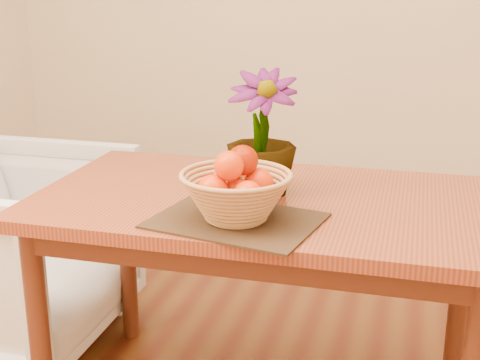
% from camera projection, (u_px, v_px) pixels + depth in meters
% --- Properties ---
extents(table, '(1.40, 0.80, 0.75)m').
position_uv_depth(table, '(264.00, 223.00, 2.07)').
color(table, brown).
rests_on(table, floor).
extents(placemat, '(0.49, 0.41, 0.01)m').
position_uv_depth(placemat, '(236.00, 220.00, 1.83)').
color(placemat, '#342213').
rests_on(placemat, table).
extents(wicker_basket, '(0.31, 0.31, 0.13)m').
position_uv_depth(wicker_basket, '(236.00, 198.00, 1.81)').
color(wicker_basket, tan).
rests_on(wicker_basket, placemat).
extents(orange_pile, '(0.19, 0.18, 0.15)m').
position_uv_depth(orange_pile, '(237.00, 177.00, 1.80)').
color(orange_pile, '#F53A04').
rests_on(orange_pile, wicker_basket).
extents(potted_plant, '(0.25, 0.25, 0.38)m').
position_uv_depth(potted_plant, '(261.00, 134.00, 2.01)').
color(potted_plant, '#164614').
rests_on(potted_plant, table).
extents(armchair, '(0.76, 0.82, 0.84)m').
position_uv_depth(armchair, '(5.00, 242.00, 2.56)').
color(armchair, '#85695C').
rests_on(armchair, floor).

